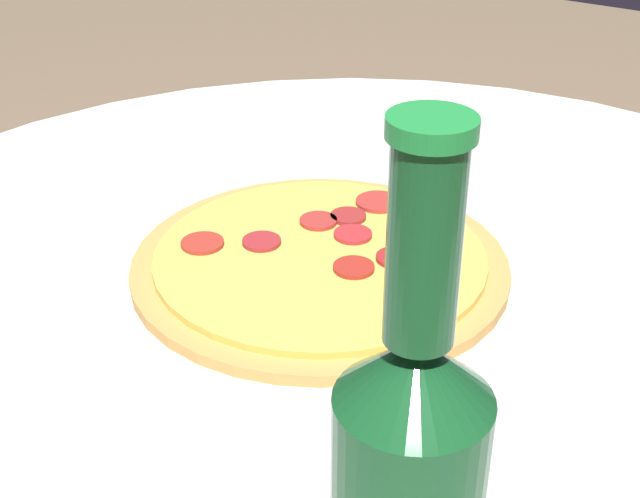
{
  "coord_description": "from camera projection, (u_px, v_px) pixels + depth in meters",
  "views": [
    {
      "loc": [
        -0.52,
        -0.3,
        1.16
      ],
      "look_at": [
        0.01,
        0.06,
        0.8
      ],
      "focal_mm": 50.0,
      "sensor_mm": 36.0,
      "label": 1
    }
  ],
  "objects": [
    {
      "name": "beer_bottle",
      "position": [
        408.0,
        478.0,
        0.4
      ],
      "size": [
        0.07,
        0.07,
        0.27
      ],
      "color": "#144C23",
      "rests_on": "table"
    },
    {
      "name": "pizza",
      "position": [
        320.0,
        261.0,
        0.74
      ],
      "size": [
        0.31,
        0.31,
        0.02
      ],
      "color": "#C68E47",
      "rests_on": "table"
    },
    {
      "name": "table",
      "position": [
        365.0,
        458.0,
        0.79
      ],
      "size": [
        1.06,
        1.06,
        0.78
      ],
      "color": "silver",
      "rests_on": "ground_plane"
    }
  ]
}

